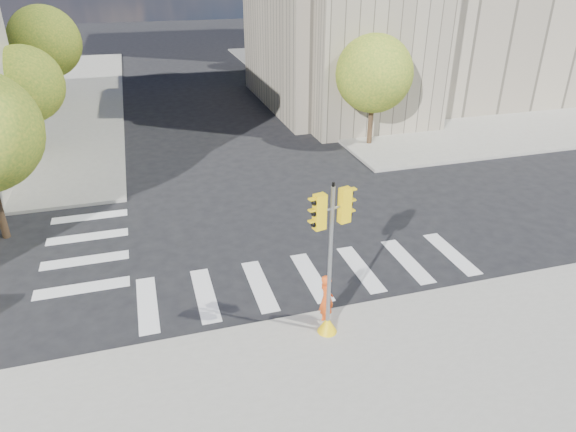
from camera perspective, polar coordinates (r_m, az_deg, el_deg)
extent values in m
plane|color=black|center=(19.12, 0.95, -3.57)|extent=(160.00, 160.00, 0.00)
cube|color=gray|center=(49.58, 14.60, 14.79)|extent=(28.00, 40.00, 0.15)
cube|color=gray|center=(33.87, 8.56, 21.99)|extent=(8.00, 8.00, 14.00)
cylinder|color=#382616|center=(31.42, -26.20, 8.18)|extent=(0.28, 0.28, 2.17)
sphere|color=#3E6F1F|center=(30.80, -27.22, 12.89)|extent=(4.00, 4.00, 4.00)
cylinder|color=#382616|center=(40.97, -24.51, 12.67)|extent=(0.28, 0.28, 2.62)
sphere|color=#3E6F1F|center=(40.43, -25.41, 17.08)|extent=(4.80, 4.80, 4.80)
cylinder|color=#382616|center=(29.83, 9.12, 9.93)|extent=(0.28, 0.28, 2.38)
sphere|color=#3E6F1F|center=(29.15, 9.54, 15.33)|extent=(4.20, 4.20, 4.20)
cylinder|color=#382616|center=(40.62, 1.81, 14.81)|extent=(0.28, 0.28, 2.52)
sphere|color=#3E6F1F|center=(40.10, 1.88, 19.15)|extent=(4.60, 4.60, 4.60)
cylinder|color=#382616|center=(51.98, -2.51, 17.29)|extent=(0.28, 0.28, 2.27)
sphere|color=#3E6F1F|center=(51.60, -2.57, 20.29)|extent=(4.00, 4.00, 4.00)
cylinder|color=black|center=(32.91, 7.30, 16.92)|extent=(0.12, 0.12, 8.00)
cylinder|color=black|center=(45.95, 0.02, 19.87)|extent=(0.12, 0.12, 8.00)
cone|color=yellow|center=(14.85, 4.39, -11.89)|extent=(0.56, 0.56, 0.50)
cylinder|color=gray|center=(13.69, 4.68, -5.37)|extent=(0.11, 0.11, 4.49)
cylinder|color=black|center=(12.63, 5.06, 3.48)|extent=(0.07, 0.07, 0.12)
cylinder|color=gray|center=(12.90, 4.95, 0.83)|extent=(0.89, 0.27, 0.06)
cube|color=yellow|center=(12.70, 3.54, 0.46)|extent=(0.34, 0.28, 0.95)
cube|color=yellow|center=(13.10, 6.31, 1.19)|extent=(0.34, 0.28, 0.95)
imported|color=#EC5016|center=(14.80, 4.29, -9.26)|extent=(0.44, 0.63, 1.64)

